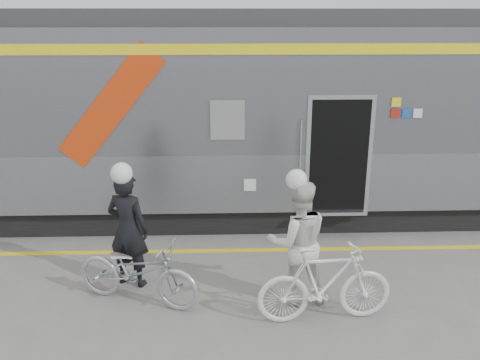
{
  "coord_description": "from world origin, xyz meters",
  "views": [
    {
      "loc": [
        -0.96,
        -6.05,
        3.98
      ],
      "look_at": [
        -0.7,
        1.6,
        1.5
      ],
      "focal_mm": 38.0,
      "sensor_mm": 36.0,
      "label": 1
    }
  ],
  "objects_px": {
    "woman": "(298,242)",
    "man": "(128,230)",
    "bicycle_left": "(137,271)",
    "bicycle_right": "(325,284)"
  },
  "relations": [
    {
      "from": "woman",
      "to": "man",
      "type": "bearing_deg",
      "value": -17.4
    },
    {
      "from": "man",
      "to": "bicycle_left",
      "type": "bearing_deg",
      "value": 130.54
    },
    {
      "from": "bicycle_left",
      "to": "woman",
      "type": "xyz_separation_m",
      "value": [
        2.3,
        -0.0,
        0.42
      ]
    },
    {
      "from": "bicycle_left",
      "to": "bicycle_right",
      "type": "relative_size",
      "value": 1.03
    },
    {
      "from": "bicycle_right",
      "to": "bicycle_left",
      "type": "bearing_deg",
      "value": 73.06
    },
    {
      "from": "woman",
      "to": "bicycle_right",
      "type": "relative_size",
      "value": 0.99
    },
    {
      "from": "man",
      "to": "bicycle_left",
      "type": "relative_size",
      "value": 0.95
    },
    {
      "from": "man",
      "to": "bicycle_right",
      "type": "xyz_separation_m",
      "value": [
        2.8,
        -1.1,
        -0.35
      ]
    },
    {
      "from": "man",
      "to": "woman",
      "type": "height_order",
      "value": "woman"
    },
    {
      "from": "woman",
      "to": "bicycle_right",
      "type": "distance_m",
      "value": 0.72
    }
  ]
}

